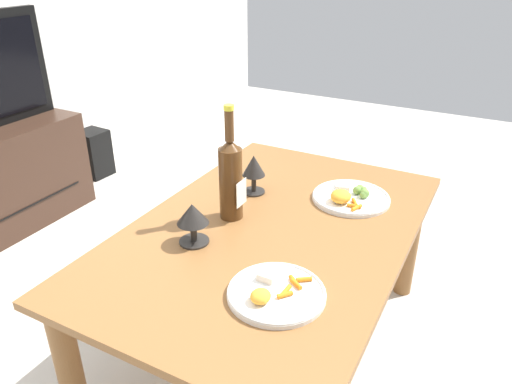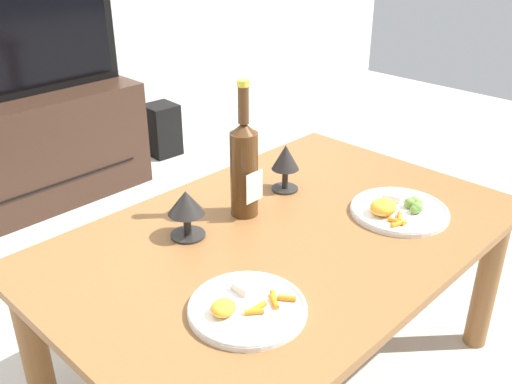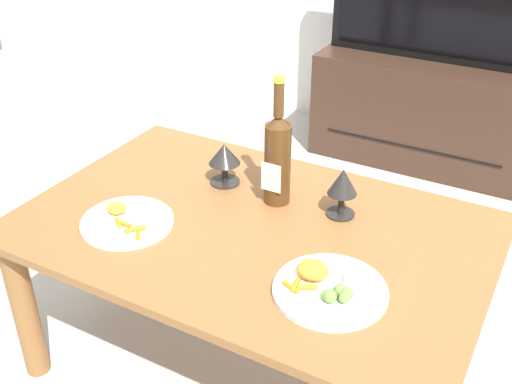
# 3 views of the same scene
# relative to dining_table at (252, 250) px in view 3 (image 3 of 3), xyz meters

# --- Properties ---
(ground_plane) EXTENTS (6.40, 6.40, 0.00)m
(ground_plane) POSITION_rel_dining_table_xyz_m (0.00, 0.00, -0.42)
(ground_plane) COLOR #B7B2A8
(dining_table) EXTENTS (1.25, 0.81, 0.51)m
(dining_table) POSITION_rel_dining_table_xyz_m (0.00, 0.00, 0.00)
(dining_table) COLOR brown
(dining_table) RESTS_ON ground_plane
(tv_stand) EXTENTS (1.03, 0.41, 0.51)m
(tv_stand) POSITION_rel_dining_table_xyz_m (0.05, 1.60, -0.17)
(tv_stand) COLOR #382319
(tv_stand) RESTS_ON ground_plane
(tv_screen) EXTENTS (0.99, 0.05, 0.53)m
(tv_screen) POSITION_rel_dining_table_xyz_m (0.05, 1.60, 0.35)
(tv_screen) COLOR black
(tv_screen) RESTS_ON tv_stand
(wine_bottle) EXTENTS (0.07, 0.08, 0.37)m
(wine_bottle) POSITION_rel_dining_table_xyz_m (0.00, 0.15, 0.23)
(wine_bottle) COLOR #4C2D14
(wine_bottle) RESTS_ON dining_table
(goblet_left) EXTENTS (0.09, 0.09, 0.13)m
(goblet_left) POSITION_rel_dining_table_xyz_m (-0.18, 0.16, 0.17)
(goblet_left) COLOR black
(goblet_left) RESTS_ON dining_table
(goblet_right) EXTENTS (0.08, 0.08, 0.14)m
(goblet_right) POSITION_rel_dining_table_xyz_m (0.19, 0.16, 0.18)
(goblet_right) COLOR black
(goblet_right) RESTS_ON dining_table
(dinner_plate_left) EXTENTS (0.25, 0.25, 0.04)m
(dinner_plate_left) POSITION_rel_dining_table_xyz_m (-0.30, -0.16, 0.09)
(dinner_plate_left) COLOR white
(dinner_plate_left) RESTS_ON dining_table
(dinner_plate_right) EXTENTS (0.27, 0.27, 0.05)m
(dinner_plate_right) POSITION_rel_dining_table_xyz_m (0.29, -0.16, 0.10)
(dinner_plate_right) COLOR white
(dinner_plate_right) RESTS_ON dining_table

